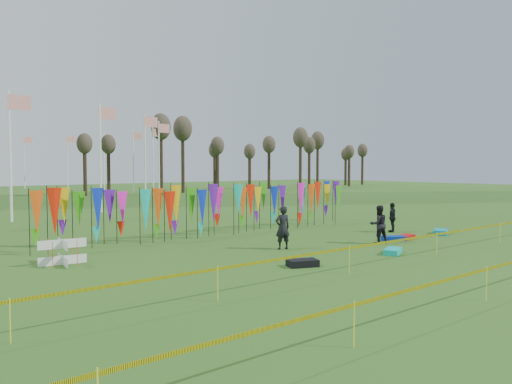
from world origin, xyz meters
TOP-DOWN VIEW (x-y plane):
  - ground at (0.00, 0.00)m, footprint 160.00×160.00m
  - banner_row at (0.28, 8.51)m, footprint 18.64×0.64m
  - caution_tape_near at (-0.22, -1.70)m, footprint 26.00×0.02m
  - tree_line at (32.00, 44.00)m, footprint 53.92×1.92m
  - box_kite at (-8.68, 5.44)m, footprint 0.82×0.82m
  - person_left at (-0.57, 3.10)m, footprint 0.75×0.63m
  - person_mid at (3.75, 1.57)m, footprint 0.96×0.80m
  - person_right at (7.40, 3.47)m, footprint 1.02×0.82m
  - kite_bag_turquoise at (2.04, -0.41)m, footprint 1.20×0.94m
  - kite_bag_blue at (4.95, 1.64)m, footprint 1.17×0.99m
  - kite_bag_red at (5.68, 1.53)m, footprint 1.21×0.68m
  - kite_bag_black at (-2.40, 0.07)m, footprint 1.17×0.94m
  - kite_bag_teal at (8.59, 1.44)m, footprint 1.41×1.12m

SIDE VIEW (x-z plane):
  - ground at x=0.00m, z-range 0.00..0.00m
  - kite_bag_red at x=5.68m, z-range 0.00..0.21m
  - kite_bag_turquoise at x=2.04m, z-range 0.00..0.21m
  - kite_bag_blue at x=4.95m, z-range 0.00..0.22m
  - kite_bag_black at x=-2.40m, z-range 0.00..0.24m
  - kite_bag_teal at x=8.59m, z-range 0.00..0.24m
  - box_kite at x=-8.68m, z-range 0.00..0.91m
  - person_right at x=7.40m, z-range 0.00..1.53m
  - caution_tape_near at x=-0.22m, z-range 0.33..1.23m
  - person_mid at x=3.75m, z-range 0.00..1.69m
  - person_left at x=-0.57m, z-range 0.00..1.79m
  - banner_row at x=0.28m, z-range 0.36..2.85m
  - tree_line at x=32.00m, z-range 2.25..10.09m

